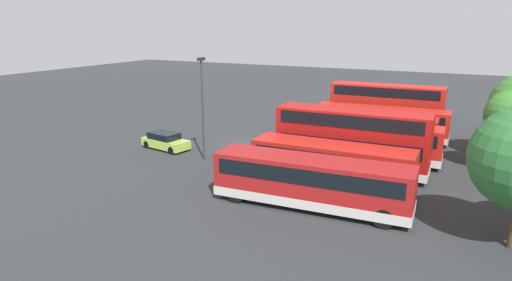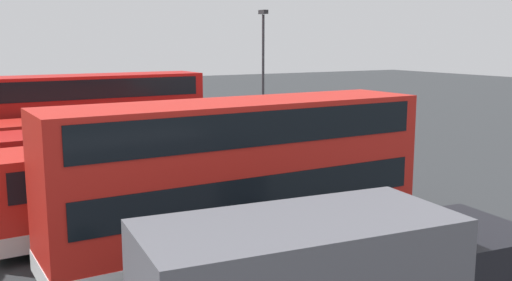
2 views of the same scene
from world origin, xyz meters
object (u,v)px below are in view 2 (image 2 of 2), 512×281
at_px(bus_double_decker_fifth, 93,118).
at_px(car_hatchback_silver, 335,127).
at_px(bus_single_deck_third, 138,160).
at_px(bus_single_deck_second, 176,178).
at_px(lamp_post_tall, 263,66).
at_px(bus_double_decker_near_end, 240,176).
at_px(bus_single_deck_fourth, 107,146).
at_px(bus_single_deck_seventh, 68,117).
at_px(bus_single_deck_sixth, 80,125).

height_order(bus_double_decker_fifth, car_hatchback_silver, bus_double_decker_fifth).
relative_size(bus_single_deck_third, bus_double_decker_fifth, 0.94).
relative_size(bus_single_deck_second, lamp_post_tall, 1.50).
distance_m(bus_double_decker_near_end, bus_single_deck_second, 4.03).
bearing_deg(car_hatchback_silver, bus_single_deck_fourth, 106.58).
relative_size(bus_single_deck_second, bus_single_deck_seventh, 1.03).
relative_size(bus_single_deck_third, bus_single_deck_sixth, 0.97).
bearing_deg(bus_double_decker_fifth, bus_single_deck_fourth, 174.85).
xyz_separation_m(bus_double_decker_near_end, bus_single_deck_third, (7.43, 0.50, -0.83)).
bearing_deg(bus_single_deck_second, bus_single_deck_fourth, 3.12).
xyz_separation_m(bus_single_deck_fourth, bus_single_deck_seventh, (10.85, -0.64, 0.00)).
height_order(bus_single_deck_sixth, car_hatchback_silver, bus_single_deck_sixth).
height_order(bus_single_deck_third, car_hatchback_silver, bus_single_deck_third).
bearing_deg(bus_single_deck_second, bus_single_deck_sixth, -0.63).
xyz_separation_m(bus_double_decker_fifth, bus_single_deck_sixth, (3.82, -0.23, -0.83)).
distance_m(bus_single_deck_second, bus_single_deck_sixth, 14.34).
relative_size(bus_single_deck_second, bus_single_deck_third, 1.17).
bearing_deg(bus_double_decker_near_end, lamp_post_tall, -32.22).
bearing_deg(bus_double_decker_fifth, bus_single_deck_seventh, -2.51).
bearing_deg(bus_double_decker_fifth, bus_double_decker_near_end, -178.34).
bearing_deg(bus_single_deck_seventh, bus_single_deck_second, 179.18).
xyz_separation_m(bus_single_deck_seventh, lamp_post_tall, (-4.96, -10.71, 3.05)).
height_order(bus_single_deck_fourth, bus_single_deck_sixth, same).
xyz_separation_m(bus_double_decker_near_end, bus_single_deck_second, (3.93, 0.35, -0.82)).
bearing_deg(bus_double_decker_near_end, car_hatchback_silver, -44.21).
bearing_deg(bus_single_deck_second, car_hatchback_silver, -52.98).
height_order(bus_single_deck_second, car_hatchback_silver, bus_single_deck_second).
xyz_separation_m(bus_single_deck_second, car_hatchback_silver, (11.81, -15.66, -0.92)).
bearing_deg(bus_single_deck_seventh, car_hatchback_silver, -111.53).
relative_size(bus_single_deck_second, car_hatchback_silver, 2.66).
relative_size(bus_single_deck_third, bus_single_deck_seventh, 0.88).
bearing_deg(bus_double_decker_fifth, lamp_post_tall, -77.70).
bearing_deg(bus_single_deck_sixth, bus_single_deck_fourth, 175.77).
bearing_deg(car_hatchback_silver, bus_double_decker_fifth, 94.69).
distance_m(bus_single_deck_sixth, car_hatchback_silver, 15.73).
distance_m(bus_double_decker_near_end, bus_double_decker_fifth, 14.45).
height_order(bus_single_deck_second, bus_single_deck_fourth, same).
bearing_deg(bus_single_deck_fourth, lamp_post_tall, -62.57).
bearing_deg(bus_single_deck_sixth, bus_single_deck_third, 178.38).
bearing_deg(bus_single_deck_second, bus_double_decker_fifth, 0.38).
height_order(bus_single_deck_second, bus_single_deck_sixth, same).
height_order(bus_single_deck_third, lamp_post_tall, lamp_post_tall).
bearing_deg(bus_single_deck_seventh, lamp_post_tall, -114.85).
height_order(bus_single_deck_second, bus_double_decker_fifth, bus_double_decker_fifth).
distance_m(bus_single_deck_third, bus_double_decker_fifth, 7.06).
distance_m(bus_single_deck_sixth, lamp_post_tall, 11.32).
height_order(bus_double_decker_near_end, bus_single_deck_fourth, bus_double_decker_near_end).
xyz_separation_m(bus_double_decker_fifth, car_hatchback_silver, (1.29, -15.73, -1.75)).
bearing_deg(bus_single_deck_seventh, bus_double_decker_near_end, -179.75).
bearing_deg(bus_double_decker_near_end, bus_single_deck_fourth, 3.82).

